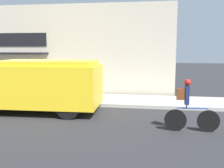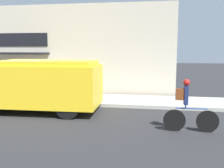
{
  "view_description": "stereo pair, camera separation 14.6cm",
  "coord_description": "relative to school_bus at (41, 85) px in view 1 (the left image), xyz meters",
  "views": [
    {
      "loc": [
        5.94,
        -11.35,
        2.69
      ],
      "look_at": [
        4.15,
        -0.2,
        1.1
      ],
      "focal_mm": 42.0,
      "sensor_mm": 36.0,
      "label": 1
    },
    {
      "loc": [
        6.08,
        -11.32,
        2.69
      ],
      "look_at": [
        4.15,
        -0.2,
        1.1
      ],
      "focal_mm": 42.0,
      "sensor_mm": 36.0,
      "label": 2
    }
  ],
  "objects": [
    {
      "name": "ground_plane",
      "position": [
        -1.37,
        1.27,
        -1.14
      ],
      "size": [
        70.0,
        70.0,
        0.0
      ],
      "primitive_type": "plane",
      "color": "#2B2B2D"
    },
    {
      "name": "sidewalk",
      "position": [
        -1.37,
        2.53,
        -1.06
      ],
      "size": [
        28.0,
        2.51,
        0.15
      ],
      "color": "#ADAAA3",
      "rests_on": "ground_plane"
    },
    {
      "name": "storefront",
      "position": [
        -1.44,
        4.06,
        1.38
      ],
      "size": [
        14.14,
        1.02,
        5.03
      ],
      "color": "beige",
      "rests_on": "ground_plane"
    },
    {
      "name": "school_bus",
      "position": [
        0.0,
        0.0,
        0.0
      ],
      "size": [
        5.37,
        2.63,
        2.15
      ],
      "rotation": [
        0.0,
        0.0,
        0.03
      ],
      "color": "yellow",
      "rests_on": "ground_plane"
    },
    {
      "name": "cyclist",
      "position": [
        5.69,
        -1.63,
        -0.33
      ],
      "size": [
        1.74,
        0.21,
        1.7
      ],
      "rotation": [
        0.0,
        0.0,
        0.04
      ],
      "color": "black",
      "rests_on": "ground_plane"
    }
  ]
}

